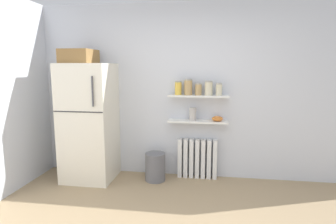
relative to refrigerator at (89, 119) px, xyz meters
name	(u,v)px	position (x,y,z in m)	size (l,w,h in m)	color
back_wall	(185,91)	(1.38, 0.39, 0.40)	(7.04, 0.10, 2.60)	silver
refrigerator	(89,119)	(0.00, 0.00, 0.00)	(0.72, 0.71, 1.91)	silver
radiator	(197,159)	(1.59, 0.26, -0.61)	(0.59, 0.12, 0.59)	white
wall_shelf_lower	(198,121)	(1.59, 0.23, -0.03)	(0.87, 0.22, 0.03)	white
wall_shelf_upper	(198,96)	(1.59, 0.23, 0.35)	(0.87, 0.22, 0.03)	white
storage_jar_0	(178,88)	(1.30, 0.23, 0.46)	(0.10, 0.10, 0.20)	yellow
storage_jar_1	(188,87)	(1.44, 0.23, 0.47)	(0.11, 0.11, 0.23)	tan
storage_jar_2	(198,89)	(1.59, 0.23, 0.45)	(0.09, 0.09, 0.17)	tan
storage_jar_3	(209,88)	(1.74, 0.23, 0.46)	(0.11, 0.11, 0.21)	beige
storage_jar_4	(219,89)	(1.88, 0.23, 0.45)	(0.09, 0.09, 0.18)	beige
vase	(193,114)	(1.51, 0.23, 0.08)	(0.10, 0.10, 0.19)	#B2ADA8
shelf_bowl	(217,119)	(1.87, 0.23, 0.02)	(0.16, 0.16, 0.07)	orange
trash_bin	(155,167)	(0.98, 0.05, -0.69)	(0.30, 0.30, 0.41)	slate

